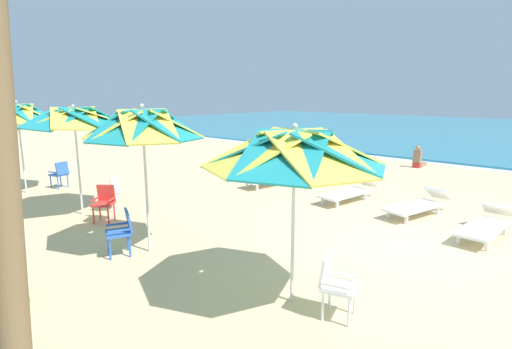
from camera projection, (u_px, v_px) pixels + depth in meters
The scene contains 16 objects.
ground_plane at pixel (403, 249), 7.83m from camera, with size 80.00×80.00×0.00m, color beige.
surf_foam at pixel (512, 172), 15.45m from camera, with size 80.00×0.70×0.01m, color white.
beach_umbrella_0 at pixel (294, 150), 5.42m from camera, with size 2.57×2.57×2.61m.
plastic_chair_0 at pixel (335, 282), 5.37m from camera, with size 0.57×0.55×0.87m.
beach_umbrella_1 at pixel (143, 126), 7.23m from camera, with size 2.24×2.24×2.82m.
plastic_chair_1 at pixel (122, 230), 7.46m from camera, with size 0.58×0.60×0.87m.
beach_umbrella_2 at pixel (74, 118), 9.60m from camera, with size 2.60×2.60×2.74m.
plastic_chair_2 at pixel (111, 192), 10.32m from camera, with size 0.63×0.62×0.87m.
plastic_chair_3 at pixel (104, 201), 9.45m from camera, with size 0.63×0.63×0.87m.
beach_umbrella_3 at pixel (17, 114), 11.79m from camera, with size 2.26×2.26×2.80m.
plastic_chair_5 at pixel (60, 173), 12.78m from camera, with size 0.56×0.54×0.87m.
sun_lounger_0 at pixel (486, 224), 8.43m from camera, with size 0.72×2.17×0.62m.
sun_lounger_1 at pixel (419, 204), 9.94m from camera, with size 1.10×2.23×0.62m.
sun_lounger_2 at pixel (349, 191), 11.26m from camera, with size 0.90×2.21×0.62m.
sun_lounger_3 at pixel (271, 177), 13.17m from camera, with size 0.90×2.21×0.62m.
beachgoer_seated at pixel (418, 160), 16.49m from camera, with size 0.30×0.93×0.92m.
Camera 1 is at (2.83, -7.40, 3.00)m, focal length 27.93 mm.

